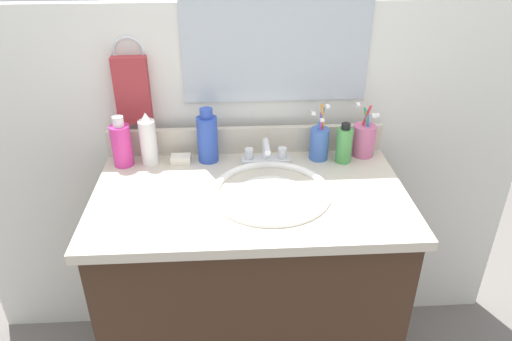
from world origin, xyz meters
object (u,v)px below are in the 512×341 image
bottle_shampoo_blue (207,138)px  cup_pink (364,139)px  bottle_soap_pink (122,144)px  cup_blue_plastic (319,143)px  soap_bar (181,159)px  faucet (266,155)px  hand_towel (132,90)px  bottle_lotion_white (148,141)px  bottle_toner_green (344,144)px

bottle_shampoo_blue → cup_pink: size_ratio=1.00×
bottle_shampoo_blue → bottle_soap_pink: bearing=-177.0°
cup_blue_plastic → soap_bar: bearing=-179.9°
faucet → bottle_soap_pink: bearing=178.5°
hand_towel → bottle_shampoo_blue: hand_towel is taller
faucet → cup_blue_plastic: cup_blue_plastic is taller
cup_pink → faucet: bearing=-173.8°
cup_blue_plastic → soap_bar: cup_blue_plastic is taller
bottle_lotion_white → bottle_shampoo_blue: bearing=2.9°
bottle_soap_pink → cup_blue_plastic: size_ratio=0.87×
bottle_toner_green → cup_blue_plastic: size_ratio=0.70×
bottle_shampoo_blue → soap_bar: bearing=-173.8°
cup_blue_plastic → soap_bar: (-0.46, -0.00, -0.05)m
faucet → bottle_toner_green: size_ratio=1.18×
bottle_lotion_white → cup_pink: bearing=1.6°
hand_towel → bottle_lotion_white: (0.05, -0.09, -0.14)m
bottle_soap_pink → bottle_shampoo_blue: size_ratio=0.93×
soap_bar → bottle_toner_green: bearing=-2.6°
bottle_soap_pink → cup_pink: bearing=1.8°
bottle_soap_pink → bottle_toner_green: bottle_soap_pink is taller
bottle_toner_green → cup_blue_plastic: (-0.08, 0.02, -0.00)m
bottle_soap_pink → bottle_shampoo_blue: (0.27, 0.01, 0.01)m
bottle_shampoo_blue → bottle_lotion_white: bearing=-177.1°
bottle_shampoo_blue → cup_pink: bearing=1.1°
bottle_shampoo_blue → bottle_toner_green: bearing=-4.3°
hand_towel → cup_pink: 0.78m
hand_towel → cup_pink: size_ratio=1.21×
bottle_toner_green → cup_pink: size_ratio=0.74×
faucet → cup_blue_plastic: (0.18, 0.02, 0.03)m
bottle_toner_green → cup_pink: cup_pink is taller
bottle_lotion_white → cup_blue_plastic: cup_blue_plastic is taller
cup_pink → bottle_lotion_white: bearing=-178.4°
bottle_shampoo_blue → cup_blue_plastic: bearing=-1.5°
hand_towel → cup_blue_plastic: bearing=-8.2°
bottle_lotion_white → faucet: bearing=-2.5°
bottle_lotion_white → cup_pink: size_ratio=0.98×
faucet → bottle_lotion_white: size_ratio=0.90×
faucet → soap_bar: size_ratio=2.50×
cup_blue_plastic → soap_bar: 0.46m
faucet → cup_blue_plastic: bearing=5.4°
cup_blue_plastic → bottle_lotion_white: bearing=-180.0°
bottle_lotion_white → bottle_shampoo_blue: bottle_shampoo_blue is taller
cup_blue_plastic → cup_pink: bearing=7.2°
cup_blue_plastic → bottle_soap_pink: bearing=-179.6°
faucet → cup_blue_plastic: size_ratio=0.83×
bottle_lotion_white → cup_blue_plastic: size_ratio=0.92×
bottle_soap_pink → faucet: bearing=-1.5°
bottle_soap_pink → soap_bar: bottle_soap_pink is taller
hand_towel → soap_bar: size_ratio=3.44×
bottle_lotion_white → cup_blue_plastic: bearing=0.0°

